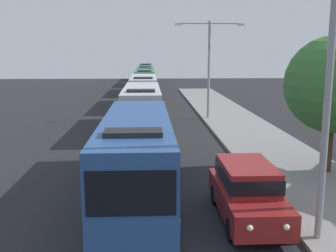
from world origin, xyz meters
TOP-DOWN VIEW (x-y plane):
  - bus_lead at (-1.30, 11.10)m, footprint 2.58×10.73m
  - bus_second_in_line at (-1.30, 24.17)m, footprint 2.58×10.44m
  - bus_middle at (-1.30, 36.69)m, footprint 2.58×11.11m
  - bus_fourth_in_line at (-1.30, 50.37)m, footprint 2.58×11.40m
  - bus_rear at (-1.30, 63.81)m, footprint 2.58×11.09m
  - bus_tail_end at (-1.30, 77.35)m, footprint 2.58×12.33m
  - white_suv at (2.40, 8.62)m, footprint 1.86×4.80m
  - streetlamp_near at (4.10, 6.87)m, footprint 6.39×0.28m
  - streetlamp_mid at (4.10, 28.78)m, footprint 5.58×0.28m
  - roadside_tree at (7.28, 13.33)m, footprint 4.28×4.28m

SIDE VIEW (x-z plane):
  - white_suv at x=2.40m, z-range 0.08..1.98m
  - bus_second_in_line at x=-1.30m, z-range 0.08..3.29m
  - bus_lead at x=-1.30m, z-range 0.08..3.29m
  - bus_rear at x=-1.30m, z-range 0.09..3.30m
  - bus_middle at x=-1.30m, z-range 0.09..3.30m
  - bus_fourth_in_line at x=-1.30m, z-range 0.09..3.30m
  - bus_tail_end at x=-1.30m, z-range 0.09..3.30m
  - roadside_tree at x=7.28m, z-range 1.05..7.14m
  - streetlamp_mid at x=4.10m, z-range 1.04..8.82m
  - streetlamp_near at x=4.10m, z-range 1.11..9.19m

